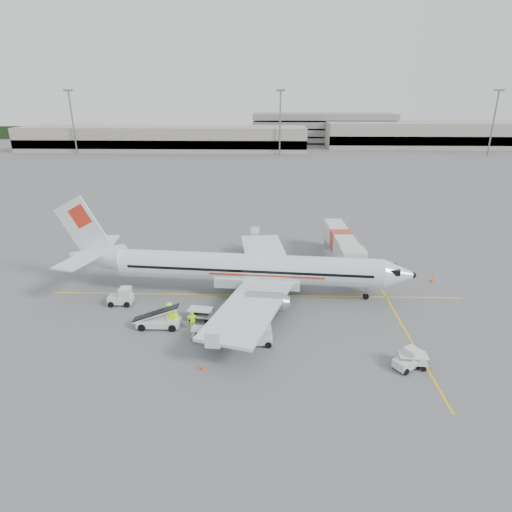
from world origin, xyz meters
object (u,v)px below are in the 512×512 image
at_px(aircraft, 249,250).
at_px(jet_bridge, 340,248).
at_px(tug_fore, 407,359).
at_px(tug_mid, 259,335).
at_px(belt_loader, 158,314).
at_px(tug_aft, 120,296).

xyz_separation_m(aircraft, jet_bridge, (11.16, 9.21, -2.92)).
xyz_separation_m(jet_bridge, tug_fore, (1.90, -22.44, -1.34)).
height_order(aircraft, tug_mid, aircraft).
relative_size(aircraft, belt_loader, 7.09).
relative_size(belt_loader, tug_mid, 2.30).
bearing_deg(tug_aft, aircraft, 11.67).
bearing_deg(aircraft, tug_fore, -40.65).
distance_m(tug_fore, tug_aft, 28.10).
height_order(belt_loader, tug_aft, belt_loader).
bearing_deg(tug_fore, jet_bridge, 61.57).
relative_size(belt_loader, tug_aft, 2.17).
relative_size(jet_bridge, tug_mid, 7.27).
relative_size(jet_bridge, belt_loader, 3.16).
bearing_deg(aircraft, tug_aft, -162.49).
bearing_deg(tug_mid, tug_fore, -18.62).
height_order(tug_mid, tug_aft, tug_aft).
relative_size(tug_fore, tug_mid, 0.93).
bearing_deg(tug_mid, belt_loader, 160.65).
distance_m(aircraft, tug_aft, 14.07).
xyz_separation_m(aircraft, tug_mid, (1.33, -10.09, -4.21)).
height_order(tug_fore, tug_mid, tug_mid).
bearing_deg(belt_loader, tug_aft, 138.65).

